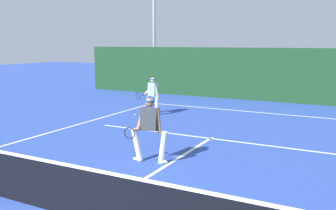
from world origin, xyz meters
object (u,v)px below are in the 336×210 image
at_px(player_near, 149,127).
at_px(tennis_ball, 142,116).
at_px(light_pole, 154,19).
at_px(player_far, 153,94).
at_px(tennis_ball_extra, 135,115).

height_order(player_near, tennis_ball, player_near).
bearing_deg(light_pole, tennis_ball, -63.50).
distance_m(player_far, tennis_ball_extra, 1.13).
distance_m(tennis_ball_extra, light_pole, 9.81).
distance_m(player_near, tennis_ball_extra, 6.34).
bearing_deg(tennis_ball_extra, tennis_ball, -18.36).
relative_size(tennis_ball, light_pole, 0.01).
xyz_separation_m(player_near, light_pole, (-7.31, 13.02, 3.60)).
bearing_deg(player_near, tennis_ball_extra, -62.97).
relative_size(player_near, player_far, 1.05).
bearing_deg(light_pole, player_far, -60.72).
xyz_separation_m(player_near, tennis_ball, (-3.28, 4.94, -0.89)).
height_order(player_far, tennis_ball, player_far).
height_order(player_near, tennis_ball_extra, player_near).
distance_m(player_far, tennis_ball, 1.09).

